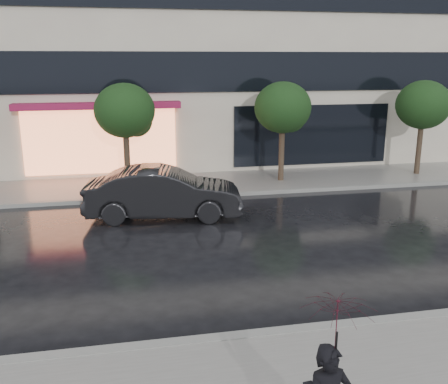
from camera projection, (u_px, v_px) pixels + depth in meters
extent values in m
plane|color=black|center=(289.00, 308.00, 9.96)|extent=(120.00, 120.00, 0.00)
cube|color=slate|center=(206.00, 183.00, 19.66)|extent=(60.00, 3.50, 0.12)
cube|color=gray|center=(306.00, 330.00, 9.00)|extent=(60.00, 0.25, 0.14)
cube|color=gray|center=(214.00, 195.00, 18.00)|extent=(60.00, 0.25, 0.14)
cube|color=black|center=(198.00, 72.00, 20.16)|extent=(28.00, 0.12, 1.60)
cube|color=#FF8C59|center=(101.00, 141.00, 20.08)|extent=(6.00, 0.10, 2.60)
cube|color=maroon|center=(98.00, 106.00, 19.39)|extent=(6.40, 0.70, 0.25)
cube|color=black|center=(312.00, 135.00, 21.81)|extent=(7.00, 0.10, 2.60)
cylinder|color=#33261C|center=(127.00, 162.00, 18.58)|extent=(0.22, 0.22, 2.20)
ellipsoid|color=black|center=(125.00, 110.00, 18.09)|extent=(2.20, 2.20, 1.98)
sphere|color=black|center=(136.00, 121.00, 18.46)|extent=(1.20, 1.20, 1.20)
cylinder|color=#33261C|center=(281.00, 156.00, 19.72)|extent=(0.22, 0.22, 2.20)
ellipsoid|color=black|center=(283.00, 107.00, 19.23)|extent=(2.20, 2.20, 1.98)
sphere|color=black|center=(291.00, 117.00, 19.60)|extent=(1.20, 1.20, 1.20)
cylinder|color=#33261C|center=(419.00, 151.00, 20.86)|extent=(0.22, 0.22, 2.20)
ellipsoid|color=black|center=(423.00, 105.00, 20.37)|extent=(2.20, 2.20, 1.98)
sphere|color=black|center=(428.00, 114.00, 20.74)|extent=(1.20, 1.20, 1.20)
imported|color=black|center=(164.00, 193.00, 15.45)|extent=(4.98, 2.27, 1.59)
imported|color=#3D0B17|center=(337.00, 329.00, 5.47)|extent=(0.92, 0.94, 0.76)
cylinder|color=black|center=(335.00, 364.00, 5.58)|extent=(0.02, 0.02, 0.80)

